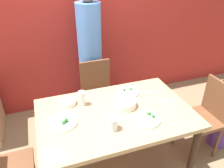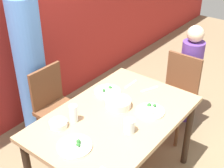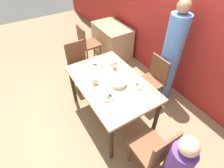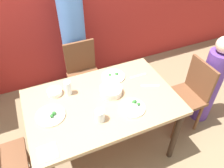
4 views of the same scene
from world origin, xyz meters
name	(u,v)px [view 2 (image 2 of 4)]	position (x,y,z in m)	size (l,w,h in m)	color
dining_table	(115,124)	(0.00, 0.00, 0.68)	(1.38, 0.89, 0.77)	tan
chair_adult_spot	(56,106)	(0.06, 0.78, 0.49)	(0.40, 0.40, 0.88)	brown
chair_child_spot	(176,92)	(1.02, -0.04, 0.49)	(0.40, 0.40, 0.88)	brown
person_adult	(31,68)	(0.06, 1.11, 0.81)	(0.30, 0.30, 1.73)	#5184D1
person_child	(189,78)	(1.32, -0.04, 0.54)	(0.24, 0.24, 1.15)	#5B3893
bowl_curry	(118,103)	(0.11, 0.06, 0.80)	(0.21, 0.21, 0.07)	silver
plate_rice_adult	(74,146)	(-0.47, 0.00, 0.78)	(0.25, 0.25, 0.05)	white
plate_rice_child	(108,91)	(0.23, 0.26, 0.78)	(0.24, 0.24, 0.05)	white
plate_noodles	(150,111)	(0.21, -0.20, 0.78)	(0.23, 0.23, 0.06)	white
bowl_rice_small	(58,124)	(-0.38, 0.26, 0.79)	(0.14, 0.14, 0.05)	white
glass_water_tall	(129,126)	(-0.10, -0.20, 0.82)	(0.08, 0.08, 0.11)	silver
glass_water_short	(74,113)	(-0.26, 0.21, 0.84)	(0.07, 0.07, 0.14)	silver
fork_steel	(131,84)	(0.48, 0.18, 0.77)	(0.18, 0.02, 0.01)	silver
spoon_steel	(150,89)	(0.51, -0.01, 0.77)	(0.17, 0.09, 0.01)	silver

